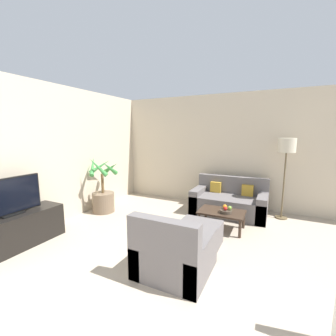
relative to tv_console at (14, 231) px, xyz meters
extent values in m
cube|color=beige|center=(2.84, 3.62, 1.08)|extent=(7.81, 0.06, 2.70)
cube|color=beige|center=(-0.29, 0.70, 1.08)|extent=(0.06, 7.38, 2.70)
cube|color=black|center=(0.00, 0.00, 0.00)|extent=(0.48, 1.44, 0.54)
cube|color=black|center=(0.00, 0.00, 0.28)|extent=(0.18, 0.32, 0.02)
cube|color=black|center=(0.00, 0.00, 0.57)|extent=(0.05, 0.90, 0.56)
cube|color=black|center=(0.03, 0.00, 0.57)|extent=(0.01, 0.86, 0.52)
cylinder|color=brown|center=(0.11, 1.87, -0.05)|extent=(0.48, 0.48, 0.44)
cylinder|color=brown|center=(0.11, 1.87, 0.39)|extent=(0.06, 0.06, 0.44)
cone|color=#38843D|center=(0.32, 1.87, 0.76)|extent=(0.10, 0.48, 0.38)
cone|color=#38843D|center=(0.18, 2.09, 0.72)|extent=(0.52, 0.25, 0.31)
cone|color=#38843D|center=(-0.07, 2.00, 0.74)|extent=(0.38, 0.46, 0.35)
cone|color=#38843D|center=(-0.05, 1.76, 0.79)|extent=(0.35, 0.43, 0.42)
cone|color=#38843D|center=(0.17, 1.69, 0.79)|extent=(0.45, 0.23, 0.43)
cube|color=#605B5B|center=(2.69, 2.97, -0.07)|extent=(1.57, 0.86, 0.41)
cube|color=#605B5B|center=(2.69, 3.32, 0.33)|extent=(1.57, 0.16, 0.39)
cube|color=#605B5B|center=(2.01, 2.97, -0.01)|extent=(0.20, 0.86, 0.53)
cube|color=#605B5B|center=(3.38, 2.97, -0.01)|extent=(0.20, 0.86, 0.53)
cube|color=gold|center=(2.34, 3.20, 0.26)|extent=(0.24, 0.12, 0.24)
cube|color=gold|center=(3.05, 3.20, 0.26)|extent=(0.24, 0.12, 0.24)
cylinder|color=brown|center=(3.74, 3.22, -0.26)|extent=(0.24, 0.24, 0.03)
cylinder|color=brown|center=(3.74, 3.22, 0.44)|extent=(0.03, 0.03, 1.37)
cylinder|color=beige|center=(3.74, 3.22, 1.26)|extent=(0.34, 0.34, 0.29)
cylinder|color=#38281E|center=(2.36, 1.89, -0.11)|extent=(0.05, 0.05, 0.32)
cylinder|color=#38281E|center=(3.10, 1.89, -0.11)|extent=(0.05, 0.05, 0.32)
cylinder|color=#38281E|center=(2.36, 2.34, -0.11)|extent=(0.05, 0.05, 0.32)
cylinder|color=#38281E|center=(3.10, 2.34, -0.11)|extent=(0.05, 0.05, 0.32)
cube|color=#38281E|center=(2.73, 2.12, 0.06)|extent=(0.82, 0.53, 0.03)
cylinder|color=#42382D|center=(2.82, 2.06, 0.10)|extent=(0.22, 0.22, 0.06)
sphere|color=red|center=(2.81, 2.03, 0.17)|extent=(0.07, 0.07, 0.07)
sphere|color=olive|center=(2.88, 2.08, 0.17)|extent=(0.07, 0.07, 0.07)
sphere|color=orange|center=(2.78, 2.11, 0.17)|extent=(0.08, 0.08, 0.08)
cube|color=#605B5B|center=(2.49, 0.57, -0.06)|extent=(0.88, 0.85, 0.41)
cube|color=#605B5B|center=(2.49, 0.22, 0.35)|extent=(0.88, 0.16, 0.42)
cube|color=#605B5B|center=(2.13, 0.57, -0.01)|extent=(0.16, 0.85, 0.51)
cube|color=#605B5B|center=(2.84, 0.57, -0.01)|extent=(0.16, 0.85, 0.51)
cube|color=#605B5B|center=(2.55, 1.38, -0.09)|extent=(0.65, 0.52, 0.36)
camera|label=1|loc=(3.58, -1.89, 1.51)|focal=24.00mm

